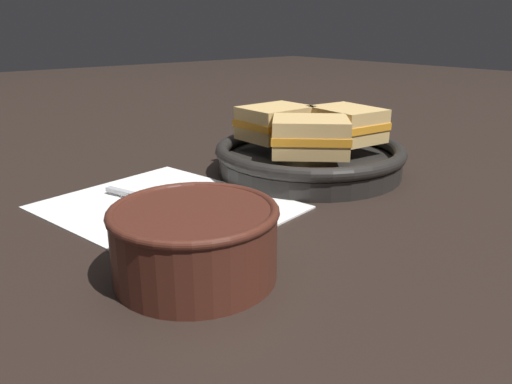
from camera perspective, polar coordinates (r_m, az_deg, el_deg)
name	(u,v)px	position (r m, az deg, el deg)	size (l,w,h in m)	color
ground_plane	(236,223)	(0.53, -2.30, -3.58)	(4.00, 4.00, 0.00)	black
napkin	(167,207)	(0.58, -10.11, -1.65)	(0.29, 0.26, 0.00)	white
soup_bowl	(195,237)	(0.41, -7.03, -5.18)	(0.14, 0.14, 0.06)	#4C2319
spoon	(182,206)	(0.56, -8.51, -1.65)	(0.16, 0.07, 0.01)	silver
skillet	(309,158)	(0.70, 6.13, 3.89)	(0.26, 0.26, 0.04)	black
sandwich_near_left	(275,122)	(0.72, 2.24, 7.95)	(0.08, 0.10, 0.05)	#DBB26B
sandwich_near_right	(310,136)	(0.64, 6.21, 6.35)	(0.12, 0.12, 0.05)	#DBB26B
sandwich_far_left	(346,124)	(0.72, 10.30, 7.66)	(0.10, 0.09, 0.05)	#DBB26B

